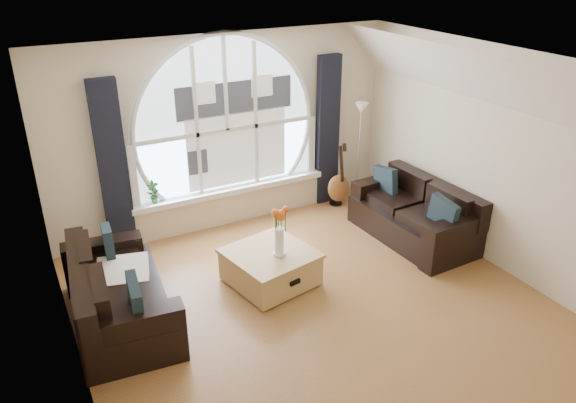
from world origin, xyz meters
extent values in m
cube|color=brown|center=(0.00, 0.00, 0.00)|extent=(5.00, 5.50, 0.01)
cube|color=silver|center=(0.00, 0.00, 2.70)|extent=(5.00, 5.50, 0.01)
cube|color=beige|center=(0.00, 2.75, 1.35)|extent=(5.00, 0.01, 2.70)
cube|color=beige|center=(0.00, -2.75, 1.35)|extent=(5.00, 0.01, 2.70)
cube|color=beige|center=(-2.50, 0.00, 1.35)|extent=(0.01, 5.50, 2.70)
cube|color=beige|center=(2.50, 0.00, 1.35)|extent=(0.01, 5.50, 2.70)
cube|color=silver|center=(2.20, 0.00, 2.35)|extent=(0.92, 5.50, 0.72)
cube|color=silver|center=(0.00, 2.72, 1.62)|extent=(2.60, 0.06, 2.15)
cube|color=white|center=(0.00, 2.65, 0.51)|extent=(2.90, 0.22, 0.08)
cube|color=white|center=(0.00, 2.69, 1.62)|extent=(2.76, 0.08, 2.15)
cube|color=silver|center=(0.15, 2.71, 1.50)|extent=(1.70, 0.02, 1.50)
cube|color=black|center=(-1.60, 2.63, 1.15)|extent=(0.35, 0.12, 2.30)
cube|color=black|center=(1.60, 2.63, 1.15)|extent=(0.35, 0.12, 2.30)
cube|color=black|center=(-1.99, 1.00, 0.40)|extent=(1.08, 1.89, 0.80)
cube|color=black|center=(2.01, 1.01, 0.40)|extent=(0.97, 1.83, 0.80)
cube|color=tan|center=(-0.22, 0.94, 0.23)|extent=(1.11, 1.11, 0.46)
cube|color=silver|center=(-1.89, 1.18, 0.50)|extent=(0.67, 0.67, 0.10)
cube|color=white|center=(-0.15, 0.84, 0.81)|extent=(0.24, 0.24, 0.70)
cube|color=#B2B2B2|center=(2.02, 2.38, 0.80)|extent=(0.24, 0.24, 1.60)
cube|color=#995826|center=(1.67, 2.37, 0.53)|extent=(0.39, 0.28, 1.06)
imported|color=#1E6023|center=(-1.12, 2.65, 0.71)|extent=(0.18, 0.13, 0.33)
camera|label=1|loc=(-2.72, -4.21, 3.78)|focal=34.74mm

